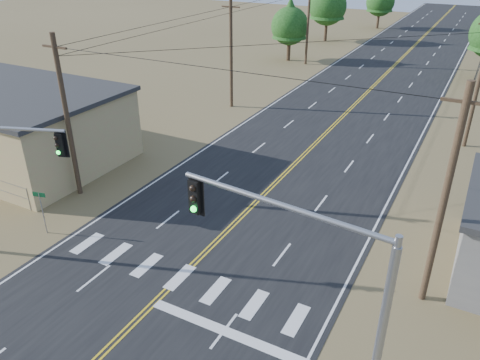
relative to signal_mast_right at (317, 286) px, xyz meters
The scene contains 10 objects.
road 27.50m from the signal_mast_right, 107.01° to the left, with size 15.00×200.00×0.02m, color black.
utility_pole_left_near 19.97m from the signal_mast_right, 157.04° to the left, with size 1.80×0.30×10.00m.
utility_pole_left_mid 33.32m from the signal_mast_right, 123.49° to the left, with size 1.80×0.30×10.00m.
utility_pole_left_far 51.21m from the signal_mast_right, 111.05° to the left, with size 1.80×0.30×10.00m.
utility_pole_right_near 8.22m from the signal_mast_right, 71.46° to the left, with size 1.80×0.30×10.00m.
utility_pole_right_mid 27.91m from the signal_mast_right, 84.63° to the left, with size 1.80×0.30×10.00m.
signal_mast_right is the anchor object (origin of this frame).
street_sign 17.38m from the signal_mast_right, 167.99° to the left, with size 0.74×0.21×2.54m.
tree_left_near 53.06m from the signal_mast_right, 113.56° to the left, with size 4.89×4.89×8.15m.
tree_left_mid 67.49m from the signal_mast_right, 108.39° to the left, with size 5.81×5.81×9.68m.
Camera 1 is at (10.97, -6.37, 14.43)m, focal length 35.00 mm.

